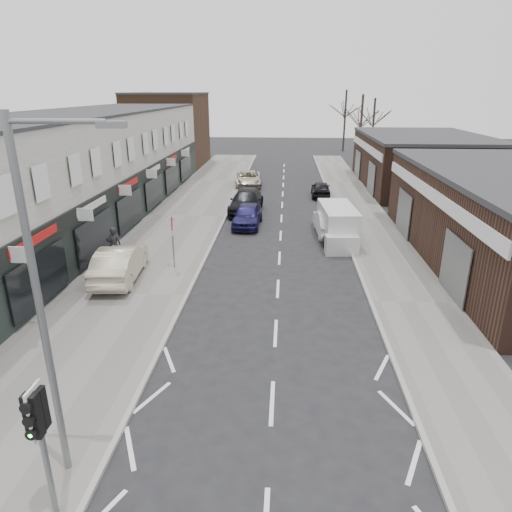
% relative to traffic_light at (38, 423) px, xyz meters
% --- Properties ---
extents(ground, '(160.00, 160.00, 0.00)m').
position_rel_traffic_light_xyz_m(ground, '(4.40, 2.02, -2.41)').
color(ground, black).
rests_on(ground, ground).
extents(pavement_left, '(5.50, 64.00, 0.12)m').
position_rel_traffic_light_xyz_m(pavement_left, '(-2.35, 24.02, -2.35)').
color(pavement_left, slate).
rests_on(pavement_left, ground).
extents(pavement_right, '(3.50, 64.00, 0.12)m').
position_rel_traffic_light_xyz_m(pavement_right, '(10.15, 24.02, -2.35)').
color(pavement_right, slate).
rests_on(pavement_right, ground).
extents(shop_terrace_left, '(8.00, 41.00, 7.10)m').
position_rel_traffic_light_xyz_m(shop_terrace_left, '(-9.10, 21.52, 1.14)').
color(shop_terrace_left, beige).
rests_on(shop_terrace_left, ground).
extents(brick_block_far, '(8.00, 10.00, 8.00)m').
position_rel_traffic_light_xyz_m(brick_block_far, '(-9.10, 47.02, 1.59)').
color(brick_block_far, '#4C3120').
rests_on(brick_block_far, ground).
extents(right_unit_far, '(10.00, 16.00, 4.50)m').
position_rel_traffic_light_xyz_m(right_unit_far, '(16.90, 36.02, -0.16)').
color(right_unit_far, '#372119').
rests_on(right_unit_far, ground).
extents(tree_far_a, '(3.60, 3.60, 8.00)m').
position_rel_traffic_light_xyz_m(tree_far_a, '(13.40, 50.02, -2.41)').
color(tree_far_a, '#382D26').
rests_on(tree_far_a, ground).
extents(tree_far_b, '(3.60, 3.60, 7.50)m').
position_rel_traffic_light_xyz_m(tree_far_b, '(15.90, 56.02, -2.41)').
color(tree_far_b, '#382D26').
rests_on(tree_far_b, ground).
extents(tree_far_c, '(3.60, 3.60, 8.50)m').
position_rel_traffic_light_xyz_m(tree_far_c, '(12.90, 62.02, -2.41)').
color(tree_far_c, '#382D26').
rests_on(tree_far_c, ground).
extents(traffic_light, '(0.28, 0.60, 3.10)m').
position_rel_traffic_light_xyz_m(traffic_light, '(0.00, 0.00, 0.00)').
color(traffic_light, slate).
rests_on(traffic_light, pavement_left).
extents(street_lamp, '(2.23, 0.22, 8.00)m').
position_rel_traffic_light_xyz_m(street_lamp, '(-0.13, 1.22, 2.20)').
color(street_lamp, slate).
rests_on(street_lamp, pavement_left).
extents(warning_sign, '(0.12, 0.80, 2.70)m').
position_rel_traffic_light_xyz_m(warning_sign, '(-0.76, 14.02, -0.21)').
color(warning_sign, slate).
rests_on(warning_sign, pavement_left).
extents(white_van, '(2.17, 5.35, 2.04)m').
position_rel_traffic_light_xyz_m(white_van, '(7.76, 19.24, -1.45)').
color(white_van, silver).
rests_on(white_van, ground).
extents(sedan_on_pavement, '(2.11, 4.96, 1.59)m').
position_rel_traffic_light_xyz_m(sedan_on_pavement, '(-2.95, 12.44, -1.50)').
color(sedan_on_pavement, '#BCB097').
rests_on(sedan_on_pavement, pavement_left).
extents(pedestrian, '(0.80, 0.66, 1.89)m').
position_rel_traffic_light_xyz_m(pedestrian, '(-3.95, 14.46, -1.35)').
color(pedestrian, black).
rests_on(pedestrian, pavement_left).
extents(parked_car_left_a, '(1.89, 4.35, 1.46)m').
position_rel_traffic_light_xyz_m(parked_car_left_a, '(2.18, 22.03, -1.69)').
color(parked_car_left_a, '#191646').
rests_on(parked_car_left_a, ground).
extents(parked_car_left_b, '(2.37, 5.54, 1.59)m').
position_rel_traffic_light_xyz_m(parked_car_left_b, '(1.81, 25.60, -1.62)').
color(parked_car_left_b, black).
rests_on(parked_car_left_b, ground).
extents(parked_car_left_c, '(2.60, 5.11, 1.38)m').
position_rel_traffic_light_xyz_m(parked_car_left_c, '(1.18, 35.22, -1.72)').
color(parked_car_left_c, '#C3B39C').
rests_on(parked_car_left_c, ground).
extents(parked_car_right_a, '(1.84, 4.68, 1.52)m').
position_rel_traffic_light_xyz_m(parked_car_right_a, '(7.40, 20.53, -1.66)').
color(parked_car_right_a, silver).
rests_on(parked_car_right_a, ground).
extents(parked_car_right_b, '(1.62, 3.83, 1.29)m').
position_rel_traffic_light_xyz_m(parked_car_right_b, '(7.58, 31.23, -1.77)').
color(parked_car_right_b, black).
rests_on(parked_car_right_b, ground).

